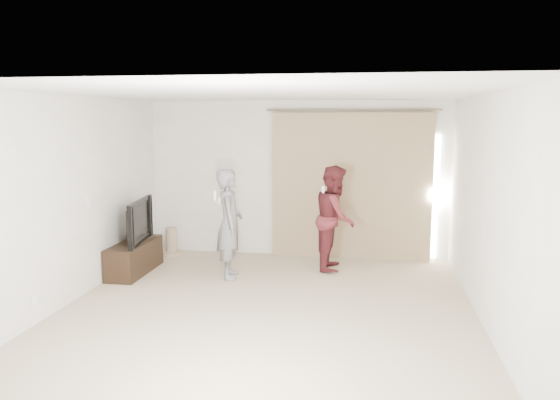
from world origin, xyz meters
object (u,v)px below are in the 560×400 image
(tv, at_px, (133,221))
(person_woman, at_px, (335,218))
(person_man, at_px, (230,224))
(tv_console, at_px, (135,257))

(tv, height_order, person_woman, person_woman)
(tv, xyz_separation_m, person_man, (1.48, 0.01, 0.01))
(tv_console, height_order, person_woman, person_woman)
(person_man, bearing_deg, tv_console, -179.59)
(tv, bearing_deg, person_man, -97.26)
(tv, distance_m, person_man, 1.48)
(tv, distance_m, person_woman, 3.05)
(tv, relative_size, person_man, 0.70)
(person_woman, bearing_deg, person_man, -154.29)
(tv, relative_size, person_woman, 0.70)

